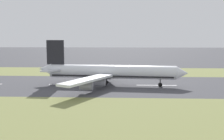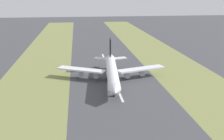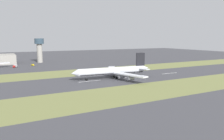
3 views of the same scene
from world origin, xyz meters
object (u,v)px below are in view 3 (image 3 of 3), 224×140
object	(u,v)px
apron_car	(33,65)
control_tower	(39,48)
service_truck	(15,66)
airplane_main_jet	(114,71)

from	to	relation	value
apron_car	control_tower	bearing A→B (deg)	-23.72
control_tower	service_truck	xyz separation A→B (m)	(-38.78, 33.43, -17.99)
airplane_main_jet	apron_car	size ratio (longest dim) A/B	14.15
service_truck	control_tower	bearing A→B (deg)	-40.76
service_truck	apron_car	bearing A→B (deg)	-69.97
airplane_main_jet	service_truck	bearing A→B (deg)	31.11
airplane_main_jet	apron_car	bearing A→B (deg)	21.73
airplane_main_jet	apron_car	xyz separation A→B (m)	(116.17, 46.29, -5.02)
airplane_main_jet	control_tower	xyz separation A→B (m)	(147.83, 32.38, 13.63)
airplane_main_jet	control_tower	distance (m)	151.95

